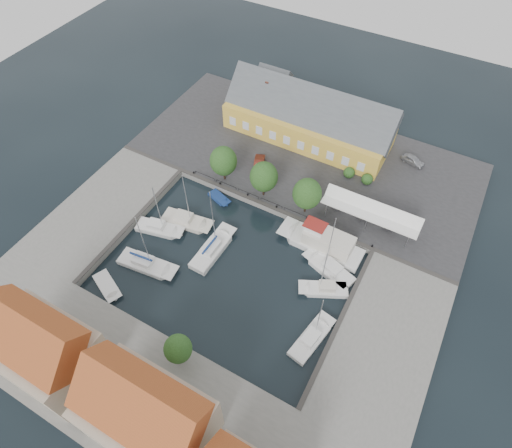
{
  "coord_description": "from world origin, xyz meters",
  "views": [
    {
      "loc": [
        18.63,
        -27.7,
        49.71
      ],
      "look_at": [
        0.0,
        6.0,
        1.5
      ],
      "focal_mm": 30.0,
      "sensor_mm": 36.0,
      "label": 1
    }
  ],
  "objects_px": {
    "car_silver": "(413,160)",
    "trawler": "(324,243)",
    "east_boat_b": "(324,290)",
    "west_boat_d": "(147,265)",
    "car_red": "(259,165)",
    "launch_nw": "(219,199)",
    "west_boat_c": "(159,229)",
    "tent_canopy": "(372,211)",
    "east_boat_c": "(311,339)",
    "west_boat_b": "(186,222)",
    "launch_sw": "(108,286)",
    "center_sailboat": "(213,250)",
    "warehouse": "(306,117)",
    "east_boat_a": "(329,269)"
  },
  "relations": [
    {
      "from": "warehouse",
      "to": "west_boat_c",
      "type": "xyz_separation_m",
      "value": [
        -9.88,
        -29.2,
        -4.17
      ]
    },
    {
      "from": "west_boat_c",
      "to": "launch_sw",
      "type": "xyz_separation_m",
      "value": [
        -0.23,
        -11.07,
        -0.17
      ]
    },
    {
      "from": "east_boat_b",
      "to": "center_sailboat",
      "type": "bearing_deg",
      "value": -173.94
    },
    {
      "from": "center_sailboat",
      "to": "warehouse",
      "type": "bearing_deg",
      "value": 88.11
    },
    {
      "from": "center_sailboat",
      "to": "trawler",
      "type": "xyz_separation_m",
      "value": [
        13.37,
        8.14,
        0.65
      ]
    },
    {
      "from": "warehouse",
      "to": "trawler",
      "type": "bearing_deg",
      "value": -58.69
    },
    {
      "from": "center_sailboat",
      "to": "west_boat_c",
      "type": "relative_size",
      "value": 1.21
    },
    {
      "from": "tent_canopy",
      "to": "west_boat_b",
      "type": "distance_m",
      "value": 26.99
    },
    {
      "from": "tent_canopy",
      "to": "west_boat_d",
      "type": "distance_m",
      "value": 32.35
    },
    {
      "from": "car_silver",
      "to": "trawler",
      "type": "xyz_separation_m",
      "value": [
        -6.23,
        -22.12,
        -0.66
      ]
    },
    {
      "from": "east_boat_b",
      "to": "west_boat_d",
      "type": "height_order",
      "value": "west_boat_d"
    },
    {
      "from": "center_sailboat",
      "to": "trawler",
      "type": "relative_size",
      "value": 0.95
    },
    {
      "from": "warehouse",
      "to": "car_red",
      "type": "bearing_deg",
      "value": -103.69
    },
    {
      "from": "tent_canopy",
      "to": "west_boat_c",
      "type": "height_order",
      "value": "west_boat_c"
    },
    {
      "from": "car_red",
      "to": "warehouse",
      "type": "bearing_deg",
      "value": 54.6
    },
    {
      "from": "east_boat_c",
      "to": "center_sailboat",
      "type": "bearing_deg",
      "value": 163.06
    },
    {
      "from": "east_boat_a",
      "to": "west_boat_b",
      "type": "bearing_deg",
      "value": -173.45
    },
    {
      "from": "launch_sw",
      "to": "trawler",
      "type": "bearing_deg",
      "value": 41.35
    },
    {
      "from": "east_boat_a",
      "to": "launch_nw",
      "type": "height_order",
      "value": "east_boat_a"
    },
    {
      "from": "tent_canopy",
      "to": "center_sailboat",
      "type": "relative_size",
      "value": 1.16
    },
    {
      "from": "east_boat_b",
      "to": "west_boat_c",
      "type": "xyz_separation_m",
      "value": [
        -25.27,
        -2.35,
        -0.0
      ]
    },
    {
      "from": "car_silver",
      "to": "east_boat_b",
      "type": "xyz_separation_m",
      "value": [
        -3.27,
        -28.53,
        -1.41
      ]
    },
    {
      "from": "tent_canopy",
      "to": "west_boat_d",
      "type": "relative_size",
      "value": 1.21
    },
    {
      "from": "west_boat_b",
      "to": "launch_nw",
      "type": "distance_m",
      "value": 6.65
    },
    {
      "from": "west_boat_d",
      "to": "center_sailboat",
      "type": "bearing_deg",
      "value": 44.3
    },
    {
      "from": "east_boat_b",
      "to": "west_boat_c",
      "type": "relative_size",
      "value": 0.93
    },
    {
      "from": "trawler",
      "to": "tent_canopy",
      "type": "bearing_deg",
      "value": 57.63
    },
    {
      "from": "car_red",
      "to": "launch_nw",
      "type": "xyz_separation_m",
      "value": [
        -2.62,
        -8.11,
        -1.65
      ]
    },
    {
      "from": "west_boat_c",
      "to": "east_boat_a",
      "type": "bearing_deg",
      "value": 12.82
    },
    {
      "from": "trawler",
      "to": "east_boat_a",
      "type": "relative_size",
      "value": 1.14
    },
    {
      "from": "car_silver",
      "to": "launch_sw",
      "type": "distance_m",
      "value": 50.89
    },
    {
      "from": "car_red",
      "to": "west_boat_c",
      "type": "height_order",
      "value": "west_boat_c"
    },
    {
      "from": "west_boat_c",
      "to": "launch_nw",
      "type": "height_order",
      "value": "west_boat_c"
    },
    {
      "from": "west_boat_d",
      "to": "warehouse",
      "type": "bearing_deg",
      "value": 77.78
    },
    {
      "from": "east_boat_b",
      "to": "launch_sw",
      "type": "relative_size",
      "value": 1.65
    },
    {
      "from": "east_boat_c",
      "to": "west_boat_c",
      "type": "height_order",
      "value": "west_boat_c"
    },
    {
      "from": "west_boat_d",
      "to": "launch_sw",
      "type": "bearing_deg",
      "value": -115.79
    },
    {
      "from": "west_boat_d",
      "to": "launch_sw",
      "type": "distance_m",
      "value": 5.78
    },
    {
      "from": "east_boat_c",
      "to": "west_boat_c",
      "type": "bearing_deg",
      "value": 169.85
    },
    {
      "from": "car_red",
      "to": "west_boat_c",
      "type": "xyz_separation_m",
      "value": [
        -7.05,
        -17.61,
        -1.48
      ]
    },
    {
      "from": "trawler",
      "to": "east_boat_b",
      "type": "height_order",
      "value": "east_boat_b"
    },
    {
      "from": "tent_canopy",
      "to": "east_boat_b",
      "type": "relative_size",
      "value": 1.52
    },
    {
      "from": "car_red",
      "to": "west_boat_d",
      "type": "xyz_separation_m",
      "value": [
        -4.77,
        -23.48,
        -1.47
      ]
    },
    {
      "from": "launch_nw",
      "to": "trawler",
      "type": "bearing_deg",
      "value": -2.36
    },
    {
      "from": "east_boat_b",
      "to": "car_red",
      "type": "bearing_deg",
      "value": 140.04
    },
    {
      "from": "center_sailboat",
      "to": "west_boat_b",
      "type": "relative_size",
      "value": 1.12
    },
    {
      "from": "east_boat_b",
      "to": "west_boat_b",
      "type": "xyz_separation_m",
      "value": [
        -22.6,
        0.74,
        -0.0
      ]
    },
    {
      "from": "west_boat_b",
      "to": "launch_sw",
      "type": "distance_m",
      "value": 14.45
    },
    {
      "from": "east_boat_a",
      "to": "east_boat_b",
      "type": "height_order",
      "value": "east_boat_a"
    },
    {
      "from": "center_sailboat",
      "to": "tent_canopy",
      "type": "bearing_deg",
      "value": 40.0
    }
  ]
}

